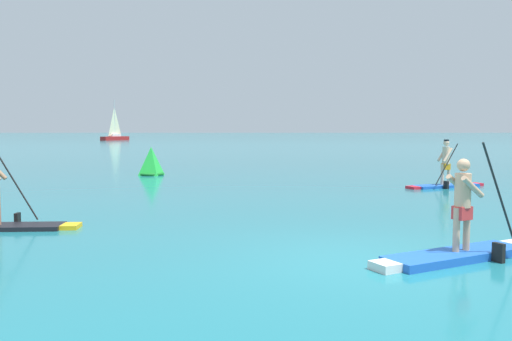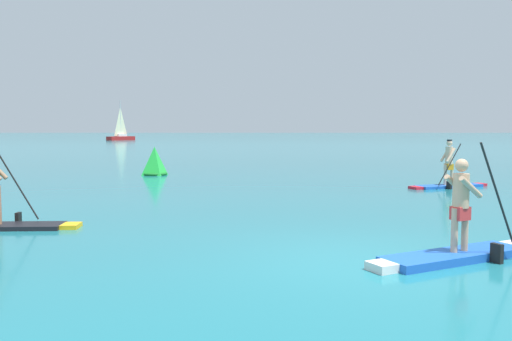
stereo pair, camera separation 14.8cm
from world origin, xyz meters
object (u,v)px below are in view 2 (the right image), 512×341
Objects in this scene: race_marker_buoy at (155,162)px; sailboat_left_horizon at (121,135)px; paddleboarder_far_right at (449,177)px; paddleboarder_mid_center at (457,242)px.

sailboat_left_horizon reaches higher than race_marker_buoy.
sailboat_left_horizon is at bearing -89.45° from paddleboarder_far_right.
race_marker_buoy is at bearing 89.71° from paddleboarder_mid_center.
paddleboarder_mid_center is at bearing -62.69° from race_marker_buoy.
race_marker_buoy is (-11.63, 4.98, 0.20)m from paddleboarder_far_right.
paddleboarder_mid_center is 87.73m from sailboat_left_horizon.
sailboat_left_horizon reaches higher than paddleboarder_far_right.
sailboat_left_horizon is (-19.42, 67.64, 0.27)m from race_marker_buoy.
paddleboarder_far_right is at bearing 44.05° from paddleboarder_mid_center.
race_marker_buoy is 0.19× the size of sailboat_left_horizon.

